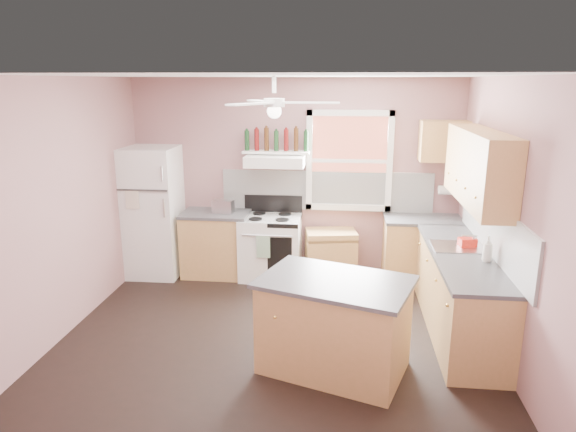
# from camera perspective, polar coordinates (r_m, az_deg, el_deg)

# --- Properties ---
(floor) EXTENTS (4.50, 4.50, 0.00)m
(floor) POSITION_cam_1_polar(r_m,az_deg,el_deg) (5.68, -1.37, -13.04)
(floor) COLOR black
(floor) RESTS_ON ground
(ceiling) EXTENTS (4.50, 4.50, 0.00)m
(ceiling) POSITION_cam_1_polar(r_m,az_deg,el_deg) (5.02, -1.56, 15.33)
(ceiling) COLOR white
(ceiling) RESTS_ON ground
(wall_back) EXTENTS (4.50, 0.05, 2.70)m
(wall_back) POSITION_cam_1_polar(r_m,az_deg,el_deg) (7.15, 0.71, 4.32)
(wall_back) COLOR #906566
(wall_back) RESTS_ON ground
(wall_right) EXTENTS (0.05, 4.00, 2.70)m
(wall_right) POSITION_cam_1_polar(r_m,az_deg,el_deg) (5.39, 23.28, -0.43)
(wall_right) COLOR #906566
(wall_right) RESTS_ON ground
(wall_left) EXTENTS (0.05, 4.00, 2.70)m
(wall_left) POSITION_cam_1_polar(r_m,az_deg,el_deg) (5.93, -23.79, 0.84)
(wall_left) COLOR #906566
(wall_left) RESTS_ON ground
(backsplash_back) EXTENTS (2.90, 0.03, 0.55)m
(backsplash_back) POSITION_cam_1_polar(r_m,az_deg,el_deg) (7.12, 4.29, 2.80)
(backsplash_back) COLOR white
(backsplash_back) RESTS_ON wall_back
(backsplash_right) EXTENTS (0.03, 2.60, 0.55)m
(backsplash_right) POSITION_cam_1_polar(r_m,az_deg,el_deg) (5.70, 21.88, -1.33)
(backsplash_right) COLOR white
(backsplash_right) RESTS_ON wall_right
(window_view) EXTENTS (1.00, 0.02, 1.20)m
(window_view) POSITION_cam_1_polar(r_m,az_deg,el_deg) (7.04, 6.81, 6.11)
(window_view) COLOR brown
(window_view) RESTS_ON wall_back
(window_frame) EXTENTS (1.16, 0.07, 1.36)m
(window_frame) POSITION_cam_1_polar(r_m,az_deg,el_deg) (7.01, 6.81, 6.07)
(window_frame) COLOR white
(window_frame) RESTS_ON wall_back
(refrigerator) EXTENTS (0.77, 0.75, 1.79)m
(refrigerator) POSITION_cam_1_polar(r_m,az_deg,el_deg) (7.35, -14.91, 0.47)
(refrigerator) COLOR white
(refrigerator) RESTS_ON floor
(base_cabinet_left) EXTENTS (0.90, 0.60, 0.86)m
(base_cabinet_left) POSITION_cam_1_polar(r_m,az_deg,el_deg) (7.25, -7.94, -3.19)
(base_cabinet_left) COLOR #A98146
(base_cabinet_left) RESTS_ON floor
(counter_left) EXTENTS (0.92, 0.62, 0.04)m
(counter_left) POSITION_cam_1_polar(r_m,az_deg,el_deg) (7.12, -8.07, 0.26)
(counter_left) COLOR #3D3D3F
(counter_left) RESTS_ON base_cabinet_left
(toaster) EXTENTS (0.29, 0.19, 0.18)m
(toaster) POSITION_cam_1_polar(r_m,az_deg,el_deg) (7.06, -7.22, 1.07)
(toaster) COLOR silver
(toaster) RESTS_ON counter_left
(stove) EXTENTS (0.82, 0.64, 0.86)m
(stove) POSITION_cam_1_polar(r_m,az_deg,el_deg) (7.08, -1.93, -3.49)
(stove) COLOR white
(stove) RESTS_ON floor
(range_hood) EXTENTS (0.78, 0.50, 0.14)m
(range_hood) POSITION_cam_1_polar(r_m,az_deg,el_deg) (6.87, -1.42, 6.16)
(range_hood) COLOR white
(range_hood) RESTS_ON wall_back
(bottle_shelf) EXTENTS (0.90, 0.26, 0.03)m
(bottle_shelf) POSITION_cam_1_polar(r_m,az_deg,el_deg) (6.97, -1.30, 7.12)
(bottle_shelf) COLOR white
(bottle_shelf) RESTS_ON range_hood
(cart) EXTENTS (0.73, 0.55, 0.67)m
(cart) POSITION_cam_1_polar(r_m,az_deg,el_deg) (7.12, 4.77, -4.24)
(cart) COLOR #A98146
(cart) RESTS_ON floor
(base_cabinet_corner) EXTENTS (1.00, 0.60, 0.86)m
(base_cabinet_corner) POSITION_cam_1_polar(r_m,az_deg,el_deg) (7.12, 14.62, -3.88)
(base_cabinet_corner) COLOR #A98146
(base_cabinet_corner) RESTS_ON floor
(base_cabinet_right) EXTENTS (0.60, 2.20, 0.86)m
(base_cabinet_right) POSITION_cam_1_polar(r_m,az_deg,el_deg) (5.87, 18.47, -8.27)
(base_cabinet_right) COLOR #A98146
(base_cabinet_right) RESTS_ON floor
(counter_corner) EXTENTS (1.02, 0.62, 0.04)m
(counter_corner) POSITION_cam_1_polar(r_m,az_deg,el_deg) (6.99, 14.86, -0.38)
(counter_corner) COLOR #3D3D3F
(counter_corner) RESTS_ON base_cabinet_corner
(counter_right) EXTENTS (0.62, 2.22, 0.04)m
(counter_right) POSITION_cam_1_polar(r_m,az_deg,el_deg) (5.71, 18.74, -4.11)
(counter_right) COLOR #3D3D3F
(counter_right) RESTS_ON base_cabinet_right
(sink) EXTENTS (0.55, 0.45, 0.03)m
(sink) POSITION_cam_1_polar(r_m,az_deg,el_deg) (5.89, 18.35, -3.34)
(sink) COLOR silver
(sink) RESTS_ON counter_right
(faucet) EXTENTS (0.03, 0.03, 0.14)m
(faucet) POSITION_cam_1_polar(r_m,az_deg,el_deg) (5.90, 19.93, -2.68)
(faucet) COLOR silver
(faucet) RESTS_ON sink
(upper_cabinet_right) EXTENTS (0.33, 1.80, 0.76)m
(upper_cabinet_right) POSITION_cam_1_polar(r_m,az_deg,el_deg) (5.72, 20.44, 5.09)
(upper_cabinet_right) COLOR #A98146
(upper_cabinet_right) RESTS_ON wall_right
(upper_cabinet_corner) EXTENTS (0.60, 0.33, 0.52)m
(upper_cabinet_corner) POSITION_cam_1_polar(r_m,az_deg,el_deg) (6.97, 16.91, 7.98)
(upper_cabinet_corner) COLOR #A98146
(upper_cabinet_corner) RESTS_ON wall_back
(paper_towel) EXTENTS (0.26, 0.12, 0.12)m
(paper_towel) POSITION_cam_1_polar(r_m,az_deg,el_deg) (7.12, 17.42, 2.76)
(paper_towel) COLOR white
(paper_towel) RESTS_ON wall_back
(island) EXTENTS (1.47, 1.17, 0.86)m
(island) POSITION_cam_1_polar(r_m,az_deg,el_deg) (4.91, 5.14, -12.18)
(island) COLOR #A98146
(island) RESTS_ON floor
(island_top) EXTENTS (1.56, 1.27, 0.04)m
(island_top) POSITION_cam_1_polar(r_m,az_deg,el_deg) (4.73, 5.27, -7.31)
(island_top) COLOR #3D3D3F
(island_top) RESTS_ON island
(ceiling_fan_hub) EXTENTS (0.20, 0.20, 0.08)m
(ceiling_fan_hub) POSITION_cam_1_polar(r_m,az_deg,el_deg) (5.03, -1.54, 12.48)
(ceiling_fan_hub) COLOR white
(ceiling_fan_hub) RESTS_ON ceiling
(soap_bottle) EXTENTS (0.13, 0.13, 0.26)m
(soap_bottle) POSITION_cam_1_polar(r_m,az_deg,el_deg) (5.49, 21.32, -3.46)
(soap_bottle) COLOR silver
(soap_bottle) RESTS_ON counter_right
(red_caddy) EXTENTS (0.20, 0.15, 0.10)m
(red_caddy) POSITION_cam_1_polar(r_m,az_deg,el_deg) (5.91, 19.31, -2.80)
(red_caddy) COLOR red
(red_caddy) RESTS_ON counter_right
(wine_bottles) EXTENTS (0.86, 0.06, 0.31)m
(wine_bottles) POSITION_cam_1_polar(r_m,az_deg,el_deg) (6.95, -1.29, 8.42)
(wine_bottles) COLOR #143819
(wine_bottles) RESTS_ON bottle_shelf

